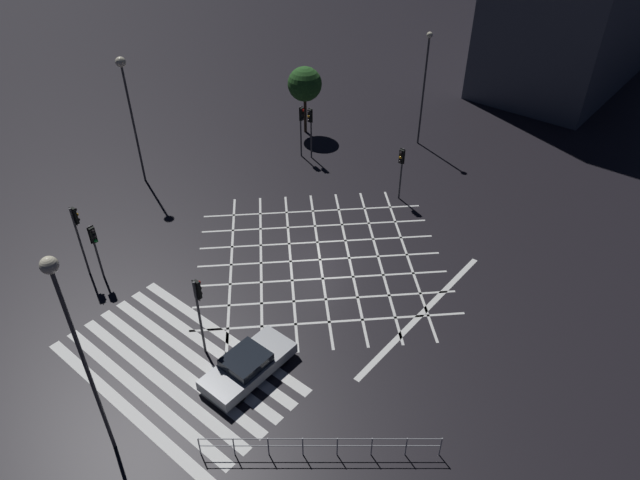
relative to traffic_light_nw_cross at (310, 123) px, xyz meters
The scene contains 14 objects.
ground_plane 12.12m from the traffic_light_nw_cross, 46.97° to the right, with size 200.00×200.00×0.00m, color black.
road_markings 16.80m from the traffic_light_nw_cross, 59.64° to the right, with size 16.50×21.24×0.01m.
traffic_light_nw_cross is the anchor object (origin of this frame).
traffic_light_sw_main 17.12m from the traffic_light_nw_cross, 89.25° to the right, with size 0.39×0.36×3.28m.
traffic_light_nw_main 0.66m from the traffic_light_nw_cross, 163.16° to the right, with size 0.39×0.36×3.78m.
traffic_light_sw_cross 17.37m from the traffic_light_nw_cross, 92.22° to the right, with size 0.36×0.39×4.16m.
traffic_light_median_north 7.90m from the traffic_light_nw_cross, ahead, with size 0.36×0.39×3.55m.
traffic_light_median_south 19.02m from the traffic_light_nw_cross, 63.98° to the right, with size 0.36×0.39×4.16m.
street_lamp_east 8.75m from the traffic_light_nw_cross, 56.16° to the left, with size 0.42×0.42×8.20m.
street_lamp_west 24.89m from the traffic_light_nw_cross, 67.55° to the right, with size 0.56×0.56×9.31m.
street_lamp_far 12.16m from the traffic_light_nw_cross, 124.35° to the right, with size 0.63×0.63×8.39m.
street_tree_near 4.46m from the traffic_light_nw_cross, 135.76° to the left, with size 2.56×2.56×5.12m.
waiting_car 20.11m from the traffic_light_nw_cross, 57.28° to the right, with size 1.84×4.36×1.14m.
pedestrian_railing 23.92m from the traffic_light_nw_cross, 48.63° to the right, with size 7.06×5.87×1.05m.
Camera 1 is at (15.79, -18.99, 19.58)m, focal length 32.00 mm.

